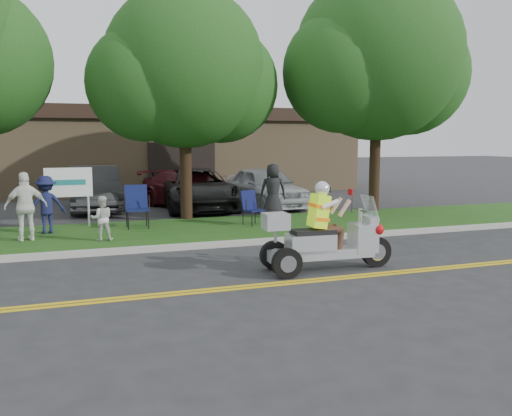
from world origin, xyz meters
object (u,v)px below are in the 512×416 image
object	(u,v)px
spectator_adult_right	(26,206)
parked_car_right	(190,190)
parked_car_mid	(197,189)
parked_car_far_right	(265,187)
lawn_chair_b	(251,206)
trike_scooter	(323,240)
parked_car_left	(95,189)
lawn_chair_a	(137,204)

from	to	relation	value
spectator_adult_right	parked_car_right	world-z (taller)	spectator_adult_right
spectator_adult_right	parked_car_mid	bearing A→B (deg)	-148.19
parked_car_right	parked_car_far_right	bearing A→B (deg)	-42.73
lawn_chair_b	parked_car_right	distance (m)	5.18
lawn_chair_b	spectator_adult_right	xyz separation A→B (m)	(-5.87, -0.54, 0.28)
trike_scooter	spectator_adult_right	xyz separation A→B (m)	(-5.51, 4.72, 0.32)
parked_car_mid	spectator_adult_right	bearing A→B (deg)	-133.59
parked_car_left	parked_car_right	world-z (taller)	parked_car_left
parked_car_left	spectator_adult_right	bearing A→B (deg)	-106.37
lawn_chair_b	parked_car_far_right	world-z (taller)	parked_car_far_right
lawn_chair_b	parked_car_mid	bearing A→B (deg)	76.42
lawn_chair_b	parked_car_right	size ratio (longest dim) A/B	0.21
lawn_chair_b	parked_car_left	bearing A→B (deg)	106.16
lawn_chair_a	parked_car_mid	distance (m)	4.79
spectator_adult_right	parked_car_left	world-z (taller)	spectator_adult_right
trike_scooter	parked_car_far_right	size ratio (longest dim) A/B	0.59
parked_car_left	parked_car_mid	bearing A→B (deg)	-14.33
lawn_chair_a	parked_car_left	xyz separation A→B (m)	(-0.85, 4.94, 0.03)
parked_car_right	trike_scooter	bearing A→B (deg)	-113.34
trike_scooter	parked_car_mid	size ratio (longest dim) A/B	0.50
trike_scooter	parked_car_left	distance (m)	11.39
lawn_chair_b	spectator_adult_right	distance (m)	5.91
parked_car_mid	parked_car_right	distance (m)	0.58
trike_scooter	lawn_chair_a	bearing A→B (deg)	118.21
parked_car_left	parked_car_far_right	xyz separation A→B (m)	(6.00, -1.26, -0.02)
lawn_chair_a	lawn_chair_b	world-z (taller)	lawn_chair_a
parked_car_mid	parked_car_far_right	xyz separation A→B (m)	(2.50, -0.30, 0.03)
lawn_chair_b	parked_car_right	bearing A→B (deg)	77.21
spectator_adult_right	trike_scooter	bearing A→B (deg)	127.70
lawn_chair_b	parked_car_far_right	distance (m)	4.74
parked_car_left	parked_car_right	xyz separation A→B (m)	(3.37, -0.40, -0.11)
lawn_chair_b	parked_car_far_right	size ratio (longest dim) A/B	0.21
lawn_chair_b	trike_scooter	bearing A→B (deg)	-113.47
parked_car_left	parked_car_far_right	bearing A→B (deg)	-10.88
lawn_chair_a	parked_car_far_right	distance (m)	6.34
trike_scooter	parked_car_mid	xyz separation A→B (m)	(-0.11, 9.85, 0.13)
spectator_adult_right	parked_car_far_right	world-z (taller)	spectator_adult_right
lawn_chair_a	lawn_chair_b	distance (m)	3.19
trike_scooter	parked_car_mid	bearing A→B (deg)	93.58
trike_scooter	parked_car_right	xyz separation A→B (m)	(-0.24, 10.40, 0.07)
lawn_chair_a	parked_car_mid	size ratio (longest dim) A/B	0.22
spectator_adult_right	parked_car_far_right	bearing A→B (deg)	-160.29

